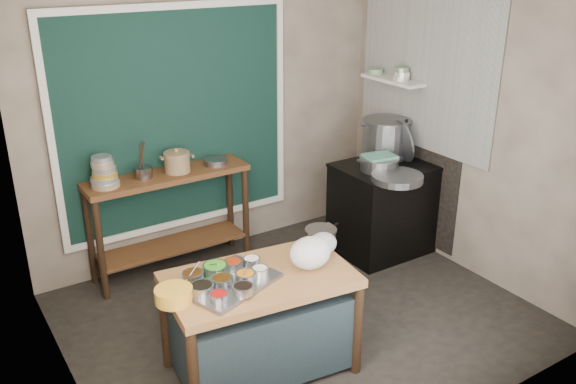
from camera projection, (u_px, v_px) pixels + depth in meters
floor at (300, 317)px, 4.95m from camera, size 3.50×3.00×0.02m
back_wall at (210, 109)px, 5.60m from camera, size 3.50×0.02×2.80m
left_wall at (50, 204)px, 3.54m from camera, size 0.02×3.00×2.80m
right_wall at (469, 118)px, 5.30m from camera, size 0.02×3.00×2.80m
curtain_panel at (176, 121)px, 5.41m from camera, size 2.10×0.02×1.90m
curtain_frame at (177, 121)px, 5.40m from camera, size 2.22×0.03×2.02m
tile_panel at (426, 57)px, 5.55m from camera, size 0.02×1.70×1.70m
soot_patch at (409, 172)px, 6.06m from camera, size 0.01×1.30×1.30m
wall_shelf at (393, 80)px, 5.82m from camera, size 0.22×0.70×0.03m
prep_table at (261, 323)px, 4.20m from camera, size 1.33×0.86×0.75m
back_counter at (171, 223)px, 5.49m from camera, size 1.45×0.40×0.95m
stove_block at (384, 209)px, 5.89m from camera, size 0.90×0.68×0.85m
stove_top at (387, 166)px, 5.73m from camera, size 0.92×0.69×0.03m
condiment_tray at (229, 283)px, 3.95m from camera, size 0.71×0.61×0.03m
condiment_bowls at (224, 277)px, 3.94m from camera, size 0.58×0.46×0.07m
yellow_basin at (174, 295)px, 3.75m from camera, size 0.27×0.27×0.09m
saucepan at (321, 237)px, 4.45m from camera, size 0.32×0.32×0.13m
plastic_bag_a at (310, 253)px, 4.13m from camera, size 0.36×0.33×0.22m
plastic_bag_b at (323, 244)px, 4.33m from camera, size 0.25×0.22×0.16m
bowl_stack at (104, 173)px, 4.98m from camera, size 0.23×0.23×0.26m
utensil_cup at (143, 172)px, 5.20m from camera, size 0.20×0.20×0.10m
ceramic_crock at (177, 163)px, 5.32m from camera, size 0.30×0.30×0.16m
wide_bowl at (216, 162)px, 5.52m from camera, size 0.26×0.26×0.05m
stock_pot at (386, 138)px, 5.89m from camera, size 0.61×0.61×0.37m
pot_lid at (404, 141)px, 5.74m from camera, size 0.23×0.43×0.41m
steamer at (379, 164)px, 5.57m from camera, size 0.48×0.48×0.12m
green_cloth at (380, 156)px, 5.55m from camera, size 0.31×0.26×0.02m
shallow_pan at (397, 178)px, 5.32m from camera, size 0.55×0.55×0.06m
shelf_bowl_stack at (401, 74)px, 5.71m from camera, size 0.16×0.16×0.12m
shelf_bowl_green at (376, 71)px, 6.01m from camera, size 0.16×0.16×0.05m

